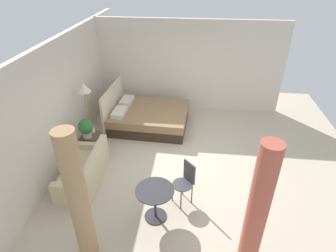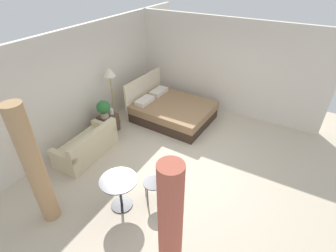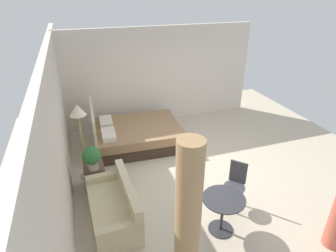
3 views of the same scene
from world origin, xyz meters
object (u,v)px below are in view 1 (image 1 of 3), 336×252
at_px(nightstand, 91,143).
at_px(floor_lamp, 85,93).
at_px(vase, 92,130).
at_px(balcony_table, 155,198).
at_px(cafe_chair_near_window, 186,179).
at_px(potted_plant, 86,127).
at_px(bed, 147,117).
at_px(couch, 85,172).

height_order(nightstand, floor_lamp, floor_lamp).
xyz_separation_m(vase, balcony_table, (-2.01, -1.87, -0.10)).
bearing_deg(floor_lamp, balcony_table, -138.58).
distance_m(floor_lamp, balcony_table, 3.24).
bearing_deg(cafe_chair_near_window, potted_plant, 62.19).
bearing_deg(bed, cafe_chair_near_window, -155.90).
xyz_separation_m(nightstand, floor_lamp, (0.44, 0.14, 1.17)).
bearing_deg(vase, potted_plant, 166.93).
height_order(bed, vase, bed).
height_order(floor_lamp, balcony_table, floor_lamp).
distance_m(potted_plant, vase, 0.30).
xyz_separation_m(couch, nightstand, (1.06, 0.24, -0.00)).
bearing_deg(balcony_table, bed, 12.45).
bearing_deg(potted_plant, vase, -13.07).
bearing_deg(nightstand, cafe_chair_near_window, -119.68).
height_order(couch, floor_lamp, floor_lamp).
xyz_separation_m(nightstand, balcony_table, (-1.89, -1.91, 0.23)).
bearing_deg(nightstand, floor_lamp, 18.05).
height_order(nightstand, balcony_table, balcony_table).
bearing_deg(floor_lamp, cafe_chair_near_window, -125.33).
height_order(bed, floor_lamp, floor_lamp).
bearing_deg(cafe_chair_near_window, floor_lamp, 54.67).
height_order(nightstand, vase, vase).
bearing_deg(vase, couch, -170.60).
distance_m(nightstand, potted_plant, 0.54).
distance_m(couch, potted_plant, 1.13).
relative_size(nightstand, cafe_chair_near_window, 0.56).
xyz_separation_m(potted_plant, floor_lamp, (0.54, 0.14, 0.63)).
bearing_deg(nightstand, vase, -20.07).
relative_size(nightstand, vase, 3.50).
bearing_deg(nightstand, couch, -167.29).
bearing_deg(vase, balcony_table, -137.07).
relative_size(floor_lamp, cafe_chair_near_window, 1.84).
bearing_deg(floor_lamp, couch, -165.70).
relative_size(potted_plant, balcony_table, 0.69).
xyz_separation_m(bed, couch, (-2.51, 0.93, -0.03)).
height_order(nightstand, potted_plant, potted_plant).
xyz_separation_m(bed, potted_plant, (-1.55, 1.18, 0.50)).
relative_size(nightstand, balcony_table, 0.72).
relative_size(couch, vase, 10.67).
relative_size(couch, floor_lamp, 0.92).
xyz_separation_m(couch, cafe_chair_near_window, (-0.33, -2.20, 0.29)).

